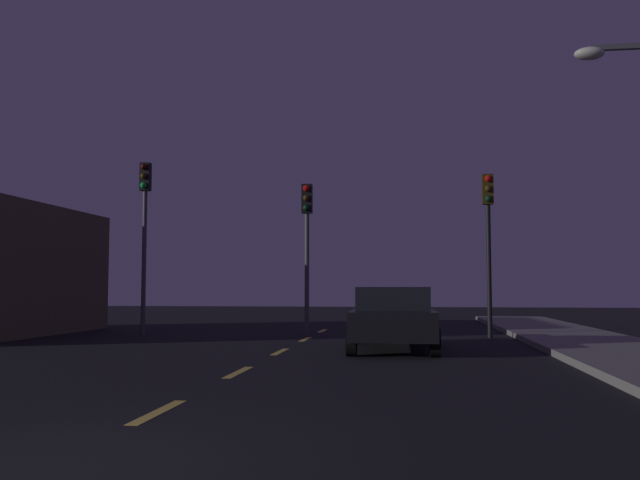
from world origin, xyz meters
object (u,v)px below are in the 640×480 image
traffic_signal_right (488,223)px  traffic_signal_left (145,215)px  car_stopped_ahead (393,318)px  traffic_signal_center (307,229)px

traffic_signal_right → traffic_signal_left: bearing=180.0°
traffic_signal_right → car_stopped_ahead: size_ratio=1.10×
traffic_signal_left → traffic_signal_center: traffic_signal_left is taller
traffic_signal_center → traffic_signal_right: traffic_signal_right is taller
car_stopped_ahead → traffic_signal_right: bearing=56.9°
traffic_signal_left → car_stopped_ahead: size_ratio=1.24×
traffic_signal_left → traffic_signal_center: (5.23, -0.00, -0.51)m
traffic_signal_left → traffic_signal_right: bearing=-0.0°
traffic_signal_right → car_stopped_ahead: bearing=-123.1°
traffic_signal_center → traffic_signal_right: 5.45m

